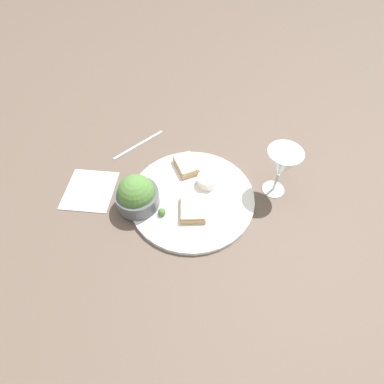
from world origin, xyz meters
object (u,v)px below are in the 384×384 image
at_px(sauce_ramekin, 208,180).
at_px(fork, 139,144).
at_px(napkin, 90,190).
at_px(wine_glass, 282,165).
at_px(cheese_toast_near, 192,208).
at_px(salad_bowl, 137,195).
at_px(cheese_toast_far, 186,165).

bearing_deg(sauce_ramekin, fork, -130.74).
height_order(sauce_ramekin, napkin, sauce_ramekin).
distance_m(wine_glass, napkin, 0.55).
height_order(sauce_ramekin, fork, sauce_ramekin).
bearing_deg(sauce_ramekin, napkin, -89.67).
height_order(sauce_ramekin, cheese_toast_near, sauce_ramekin).
bearing_deg(wine_glass, napkin, -91.67).
relative_size(salad_bowl, sauce_ramekin, 2.00).
xyz_separation_m(cheese_toast_far, napkin, (0.07, -0.29, -0.02)).
relative_size(salad_bowl, cheese_toast_far, 1.18).
relative_size(sauce_ramekin, fork, 0.38).
bearing_deg(cheese_toast_near, salad_bowl, -102.15).
distance_m(sauce_ramekin, wine_glass, 0.21).
xyz_separation_m(salad_bowl, cheese_toast_near, (0.03, 0.15, -0.03)).
relative_size(cheese_toast_far, napkin, 0.60).
distance_m(sauce_ramekin, cheese_toast_far, 0.09).
distance_m(cheese_toast_near, wine_glass, 0.27).
distance_m(cheese_toast_far, fork, 0.20).
bearing_deg(fork, sauce_ramekin, 49.26).
bearing_deg(napkin, cheese_toast_far, 103.26).
bearing_deg(wine_glass, salad_bowl, -83.40).
xyz_separation_m(sauce_ramekin, napkin, (0.00, -0.35, -0.03)).
xyz_separation_m(wine_glass, fork, (-0.20, -0.41, -0.10)).
height_order(cheese_toast_far, wine_glass, wine_glass).
bearing_deg(sauce_ramekin, cheese_toast_far, -137.36).
bearing_deg(salad_bowl, napkin, -112.05).
xyz_separation_m(sauce_ramekin, cheese_toast_far, (-0.07, -0.06, -0.00)).
xyz_separation_m(wine_glass, napkin, (-0.02, -0.54, -0.10)).
distance_m(cheese_toast_near, fork, 0.33).
relative_size(napkin, fork, 1.07).
height_order(cheese_toast_far, napkin, cheese_toast_far).
distance_m(salad_bowl, wine_glass, 0.40).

